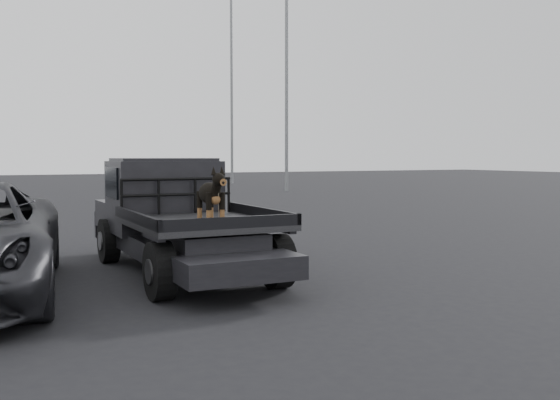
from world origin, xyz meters
name	(u,v)px	position (x,y,z in m)	size (l,w,h in m)	color
ground	(225,307)	(0.00, 0.00, 0.00)	(120.00, 120.00, 0.00)	black
flatbed_ute	(182,244)	(0.22, 2.39, 0.46)	(2.00, 5.40, 0.92)	black
ute_cab	(164,184)	(0.22, 3.34, 1.36)	(1.72, 1.30, 0.88)	black
headache_rack	(177,196)	(0.22, 2.59, 1.20)	(1.80, 0.08, 0.55)	black
dog	(210,198)	(0.07, 0.65, 1.29)	(0.32, 0.60, 0.74)	black
floodlight_mid	(287,57)	(12.34, 22.31, 7.02)	(1.08, 0.28, 12.86)	slate
floodlight_far	(232,73)	(13.43, 32.57, 7.49)	(1.08, 0.28, 13.78)	slate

